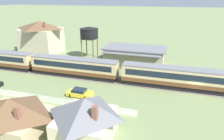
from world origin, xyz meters
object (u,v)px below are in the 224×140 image
at_px(water_tower, 89,33).
at_px(parked_car_yellow, 80,93).
at_px(station_house_brown_roof, 41,37).
at_px(cottage_grey_roof, 86,119).
at_px(passenger_train, 121,71).
at_px(station_building, 135,56).
at_px(cottage_brown_roof, 11,115).
at_px(yard_tree_0, 47,36).

bearing_deg(water_tower, parked_car_yellow, -71.98).
height_order(station_house_brown_roof, cottage_grey_roof, station_house_brown_roof).
distance_m(passenger_train, station_house_brown_roof, 31.84).
distance_m(station_building, station_house_brown_roof, 29.09).
bearing_deg(station_building, water_tower, 172.04).
bearing_deg(station_building, cottage_grey_roof, -90.78).
relative_size(station_building, cottage_grey_roof, 2.16).
relative_size(passenger_train, station_building, 5.34).
height_order(station_building, station_house_brown_roof, station_house_brown_roof).
xyz_separation_m(cottage_brown_roof, yard_tree_0, (-20.65, 39.18, 1.46)).
bearing_deg(station_house_brown_roof, cottage_grey_roof, -48.74).
bearing_deg(cottage_brown_roof, parked_car_yellow, 70.23).
height_order(station_house_brown_roof, parked_car_yellow, station_house_brown_roof).
bearing_deg(parked_car_yellow, station_building, 73.84).
relative_size(cottage_brown_roof, parked_car_yellow, 2.03).
height_order(cottage_brown_roof, parked_car_yellow, cottage_brown_roof).
bearing_deg(cottage_brown_roof, station_building, 72.06).
distance_m(station_building, water_tower, 13.68).
bearing_deg(cottage_brown_roof, station_house_brown_roof, 119.39).
bearing_deg(parked_car_yellow, yard_tree_0, 131.91).
distance_m(water_tower, parked_car_yellow, 23.05).
distance_m(station_building, parked_car_yellow, 20.23).
relative_size(cottage_grey_roof, yard_tree_0, 1.29).
bearing_deg(yard_tree_0, station_house_brown_roof, -73.03).
xyz_separation_m(station_building, station_house_brown_roof, (-28.79, 3.31, 2.57)).
bearing_deg(yard_tree_0, cottage_grey_roof, -51.55).
relative_size(parked_car_yellow, yard_tree_0, 0.82).
distance_m(cottage_brown_roof, parked_car_yellow, 11.90).
xyz_separation_m(station_house_brown_roof, water_tower, (16.09, -1.53, 2.17)).
distance_m(passenger_train, yard_tree_0, 36.03).
relative_size(station_house_brown_roof, cottage_brown_roof, 1.24).
xyz_separation_m(passenger_train, station_building, (0.56, 11.18, 0.02)).
relative_size(passenger_train, cottage_brown_roof, 8.89).
xyz_separation_m(passenger_train, station_house_brown_roof, (-28.23, 14.49, 2.59)).
relative_size(water_tower, parked_car_yellow, 1.95).
bearing_deg(water_tower, cottage_grey_roof, -68.23).
bearing_deg(cottage_grey_roof, passenger_train, 90.53).
distance_m(parked_car_yellow, yard_tree_0, 37.52).
bearing_deg(yard_tree_0, cottage_brown_roof, -62.21).
distance_m(station_house_brown_roof, cottage_grey_roof, 43.10).
xyz_separation_m(passenger_train, cottage_brown_roof, (-9.27, -19.18, 0.20)).
relative_size(passenger_train, station_house_brown_roof, 7.17).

